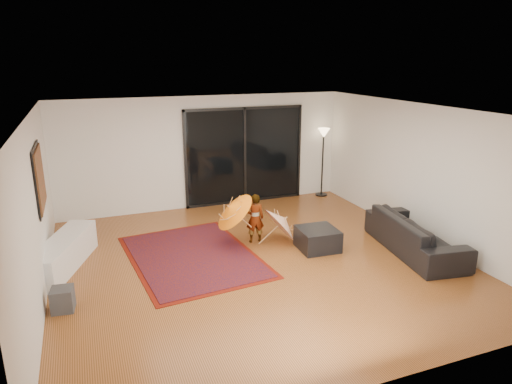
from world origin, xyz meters
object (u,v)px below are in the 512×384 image
media_console (64,253)px  child (255,218)px  sofa (415,234)px  ottoman (317,239)px

media_console → child: bearing=19.7°
sofa → ottoman: size_ratio=3.29×
media_console → child: size_ratio=1.94×
ottoman → child: size_ratio=0.72×
media_console → ottoman: 4.62m
media_console → ottoman: media_console is taller
sofa → media_console: bearing=84.1°
child → media_console: bearing=7.7°
media_console → child: (3.54, -0.11, 0.23)m
child → sofa: bearing=159.7°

